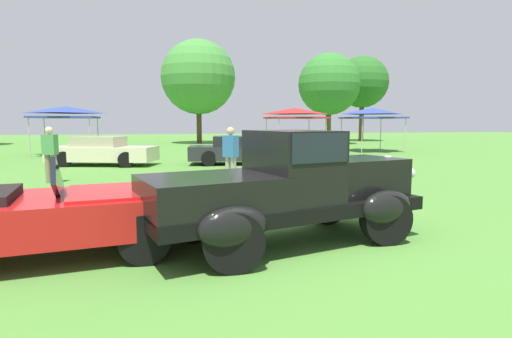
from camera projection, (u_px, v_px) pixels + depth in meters
The scene contains 13 objects.
ground_plane at pixel (296, 244), 6.15m from camera, with size 120.00×120.00×0.00m, color #4C8433.
feature_pickup_truck at pixel (288, 187), 6.11m from camera, with size 4.43×2.60×1.70m.
neighbor_convertible at pixel (49, 215), 5.53m from camera, with size 4.37×2.28×1.40m.
show_car_cream at pixel (102, 151), 17.35m from camera, with size 4.66×2.93×1.22m.
show_car_charcoal at pixel (239, 150), 17.87m from camera, with size 4.56×2.34×1.22m.
spectator_near_truck at pixel (231, 155), 11.40m from camera, with size 0.43×0.46×1.69m.
spectator_by_row at pixel (50, 153), 12.25m from camera, with size 0.46×0.37×1.69m.
canopy_tent_left_field at pixel (65, 111), 22.86m from camera, with size 3.28×3.28×2.71m.
canopy_tent_center_field at pixel (295, 113), 25.45m from camera, with size 3.27×3.27×2.71m.
canopy_tent_right_field at pixel (373, 113), 25.53m from camera, with size 3.15×3.15×2.71m.
treeline_mid_left at pixel (198, 77), 35.03m from camera, with size 6.32×6.32×8.81m.
treeline_center at pixel (329, 84), 33.74m from camera, with size 5.06×5.06×7.46m.
treeline_mid_right at pixel (362, 82), 39.38m from camera, with size 4.92×4.92×8.13m.
Camera 1 is at (-1.95, -5.69, 1.82)m, focal length 28.81 mm.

